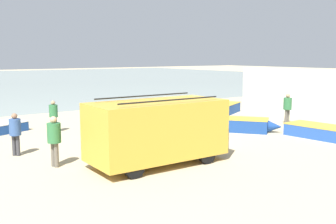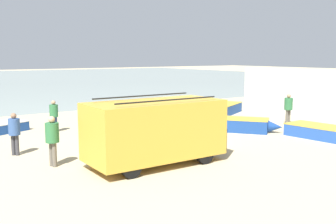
{
  "view_description": "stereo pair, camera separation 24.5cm",
  "coord_description": "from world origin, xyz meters",
  "px_view_note": "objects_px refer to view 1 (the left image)",
  "views": [
    {
      "loc": [
        -10.06,
        -14.17,
        3.86
      ],
      "look_at": [
        1.37,
        2.06,
        1.0
      ],
      "focal_mm": 42.0,
      "sensor_mm": 36.0,
      "label": 1
    },
    {
      "loc": [
        -9.86,
        -14.31,
        3.86
      ],
      "look_at": [
        1.37,
        2.06,
        1.0
      ],
      "focal_mm": 42.0,
      "sensor_mm": 36.0,
      "label": 2
    }
  ],
  "objects_px": {
    "fishing_rowboat_4": "(221,109)",
    "fishing_rowboat_5": "(327,132)",
    "fishing_rowboat_0": "(110,130)",
    "fisherman_2": "(287,106)",
    "parked_van": "(158,130)",
    "fisherman_1": "(53,113)",
    "fisherman_3": "(54,137)",
    "fishing_rowboat_1": "(239,124)",
    "fishing_rowboat_2": "(129,114)",
    "fisherman_0": "(15,130)"
  },
  "relations": [
    {
      "from": "fishing_rowboat_4",
      "to": "fishing_rowboat_5",
      "type": "xyz_separation_m",
      "value": [
        -1.26,
        -8.61,
        -0.04
      ]
    },
    {
      "from": "fishing_rowboat_0",
      "to": "fisherman_2",
      "type": "relative_size",
      "value": 2.58
    },
    {
      "from": "fishing_rowboat_4",
      "to": "fishing_rowboat_5",
      "type": "height_order",
      "value": "fishing_rowboat_4"
    },
    {
      "from": "parked_van",
      "to": "fisherman_1",
      "type": "distance_m",
      "value": 8.02
    },
    {
      "from": "fishing_rowboat_0",
      "to": "fisherman_2",
      "type": "xyz_separation_m",
      "value": [
        9.68,
        -2.89,
        0.73
      ]
    },
    {
      "from": "fishing_rowboat_0",
      "to": "fisherman_3",
      "type": "distance_m",
      "value": 5.56
    },
    {
      "from": "parked_van",
      "to": "fisherman_1",
      "type": "relative_size",
      "value": 3.07
    },
    {
      "from": "fishing_rowboat_1",
      "to": "fishing_rowboat_4",
      "type": "xyz_separation_m",
      "value": [
        3.26,
        4.87,
        -0.0
      ]
    },
    {
      "from": "fishing_rowboat_5",
      "to": "fishing_rowboat_2",
      "type": "bearing_deg",
      "value": -160.73
    },
    {
      "from": "fishing_rowboat_2",
      "to": "fisherman_3",
      "type": "xyz_separation_m",
      "value": [
        -7.23,
        -7.54,
        0.75
      ]
    },
    {
      "from": "parked_van",
      "to": "fishing_rowboat_5",
      "type": "relative_size",
      "value": 1.16
    },
    {
      "from": "fishing_rowboat_2",
      "to": "fisherman_1",
      "type": "bearing_deg",
      "value": -45.86
    },
    {
      "from": "fishing_rowboat_2",
      "to": "fishing_rowboat_4",
      "type": "bearing_deg",
      "value": 104.13
    },
    {
      "from": "fishing_rowboat_1",
      "to": "fisherman_2",
      "type": "xyz_separation_m",
      "value": [
        3.66,
        -0.15,
        0.7
      ]
    },
    {
      "from": "parked_van",
      "to": "fishing_rowboat_0",
      "type": "bearing_deg",
      "value": 81.17
    },
    {
      "from": "fisherman_0",
      "to": "fisherman_3",
      "type": "height_order",
      "value": "fisherman_3"
    },
    {
      "from": "fishing_rowboat_2",
      "to": "fisherman_3",
      "type": "distance_m",
      "value": 10.47
    },
    {
      "from": "parked_van",
      "to": "fishing_rowboat_4",
      "type": "xyz_separation_m",
      "value": [
        10.15,
        7.68,
        -0.92
      ]
    },
    {
      "from": "fishing_rowboat_2",
      "to": "fisherman_3",
      "type": "relative_size",
      "value": 2.97
    },
    {
      "from": "fishing_rowboat_0",
      "to": "fishing_rowboat_4",
      "type": "bearing_deg",
      "value": -54.39
    },
    {
      "from": "fishing_rowboat_0",
      "to": "fishing_rowboat_2",
      "type": "distance_m",
      "value": 4.95
    },
    {
      "from": "fishing_rowboat_0",
      "to": "fisherman_0",
      "type": "bearing_deg",
      "value": 128.99
    },
    {
      "from": "fisherman_3",
      "to": "parked_van",
      "type": "bearing_deg",
      "value": 135.95
    },
    {
      "from": "parked_van",
      "to": "fisherman_2",
      "type": "xyz_separation_m",
      "value": [
        10.56,
        2.66,
        -0.22
      ]
    },
    {
      "from": "fisherman_1",
      "to": "fisherman_3",
      "type": "height_order",
      "value": "fisherman_3"
    },
    {
      "from": "parked_van",
      "to": "fishing_rowboat_5",
      "type": "xyz_separation_m",
      "value": [
        8.89,
        -0.93,
        -0.96
      ]
    },
    {
      "from": "parked_van",
      "to": "fishing_rowboat_5",
      "type": "bearing_deg",
      "value": -5.8
    },
    {
      "from": "fisherman_0",
      "to": "fisherman_2",
      "type": "distance_m",
      "value": 14.48
    },
    {
      "from": "fishing_rowboat_0",
      "to": "fishing_rowboat_1",
      "type": "distance_m",
      "value": 6.61
    },
    {
      "from": "fishing_rowboat_4",
      "to": "fisherman_1",
      "type": "relative_size",
      "value": 3.17
    },
    {
      "from": "fishing_rowboat_0",
      "to": "fishing_rowboat_4",
      "type": "distance_m",
      "value": 9.52
    },
    {
      "from": "fishing_rowboat_0",
      "to": "fishing_rowboat_1",
      "type": "relative_size",
      "value": 1.21
    },
    {
      "from": "fishing_rowboat_0",
      "to": "fisherman_0",
      "type": "distance_m",
      "value": 4.98
    },
    {
      "from": "fisherman_1",
      "to": "fisherman_0",
      "type": "bearing_deg",
      "value": -18.18
    },
    {
      "from": "fishing_rowboat_4",
      "to": "fishing_rowboat_5",
      "type": "relative_size",
      "value": 1.2
    },
    {
      "from": "parked_van",
      "to": "fisherman_0",
      "type": "distance_m",
      "value": 5.67
    },
    {
      "from": "fishing_rowboat_5",
      "to": "fisherman_2",
      "type": "relative_size",
      "value": 2.47
    },
    {
      "from": "parked_van",
      "to": "fisherman_3",
      "type": "height_order",
      "value": "parked_van"
    },
    {
      "from": "fisherman_0",
      "to": "fisherman_2",
      "type": "bearing_deg",
      "value": -48.56
    },
    {
      "from": "fisherman_1",
      "to": "fishing_rowboat_5",
      "type": "bearing_deg",
      "value": 66.53
    },
    {
      "from": "fishing_rowboat_0",
      "to": "fishing_rowboat_5",
      "type": "relative_size",
      "value": 1.05
    },
    {
      "from": "fishing_rowboat_2",
      "to": "fisherman_1",
      "type": "xyz_separation_m",
      "value": [
        -5.13,
        -1.37,
        0.65
      ]
    },
    {
      "from": "fishing_rowboat_4",
      "to": "fishing_rowboat_5",
      "type": "distance_m",
      "value": 8.71
    },
    {
      "from": "fisherman_0",
      "to": "fisherman_2",
      "type": "height_order",
      "value": "fisherman_2"
    },
    {
      "from": "fishing_rowboat_0",
      "to": "fishing_rowboat_4",
      "type": "relative_size",
      "value": 0.87
    },
    {
      "from": "fisherman_0",
      "to": "fishing_rowboat_0",
      "type": "bearing_deg",
      "value": -26.27
    },
    {
      "from": "fishing_rowboat_2",
      "to": "fishing_rowboat_4",
      "type": "height_order",
      "value": "fishing_rowboat_4"
    },
    {
      "from": "fishing_rowboat_0",
      "to": "fishing_rowboat_2",
      "type": "bearing_deg",
      "value": -17.77
    },
    {
      "from": "fishing_rowboat_1",
      "to": "fisherman_2",
      "type": "bearing_deg",
      "value": 49.61
    },
    {
      "from": "fishing_rowboat_4",
      "to": "fisherman_3",
      "type": "height_order",
      "value": "fisherman_3"
    }
  ]
}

